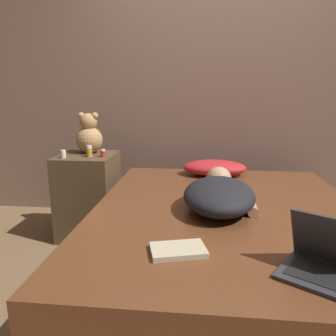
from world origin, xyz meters
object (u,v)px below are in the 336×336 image
(pillow, at_px, (214,168))
(laptop, at_px, (326,263))
(bottle_red, at_px, (103,153))
(bottle_amber, at_px, (89,151))
(bottle_white, at_px, (63,154))
(book, at_px, (178,250))
(teddy_bear, at_px, (89,135))
(person_lying, at_px, (220,194))

(pillow, distance_m, laptop, 1.56)
(laptop, distance_m, bottle_red, 1.83)
(pillow, relative_size, bottle_amber, 5.96)
(laptop, height_order, bottle_red, laptop)
(pillow, bearing_deg, bottle_white, -167.29)
(pillow, bearing_deg, bottle_red, -167.45)
(book, bearing_deg, bottle_amber, 124.05)
(bottle_amber, relative_size, book, 0.33)
(bottle_red, bearing_deg, laptop, -46.09)
(teddy_bear, xyz_separation_m, bottle_amber, (0.05, -0.16, -0.11))
(bottle_red, bearing_deg, teddy_bear, 135.79)
(pillow, distance_m, bottle_red, 0.93)
(teddy_bear, xyz_separation_m, book, (0.85, -1.35, -0.31))
(laptop, bearing_deg, bottle_red, 166.81)
(bottle_amber, bearing_deg, book, -55.95)
(pillow, height_order, bottle_amber, bottle_amber)
(person_lying, bearing_deg, bottle_red, 148.62)
(laptop, height_order, bottle_white, same)
(teddy_bear, bearing_deg, bottle_red, -44.21)
(teddy_bear, relative_size, bottle_amber, 3.84)
(pillow, relative_size, teddy_bear, 1.55)
(teddy_bear, distance_m, bottle_amber, 0.20)
(laptop, xyz_separation_m, bottle_white, (-1.56, 1.24, 0.15))
(teddy_bear, bearing_deg, bottle_amber, -72.31)
(person_lying, relative_size, book, 2.83)
(pillow, distance_m, bottle_white, 1.23)
(pillow, xyz_separation_m, laptop, (0.37, -1.51, -0.01))
(laptop, relative_size, bottle_white, 6.22)
(laptop, xyz_separation_m, bottle_red, (-1.26, 1.31, 0.15))
(bottle_amber, height_order, bottle_red, bottle_amber)
(laptop, distance_m, teddy_bear, 2.07)
(teddy_bear, relative_size, bottle_white, 5.50)
(laptop, distance_m, book, 0.59)
(person_lying, distance_m, teddy_bear, 1.32)
(bottle_white, height_order, bottle_red, bottle_white)
(pillow, xyz_separation_m, book, (-0.20, -1.39, -0.05))
(teddy_bear, distance_m, bottle_red, 0.26)
(pillow, bearing_deg, laptop, -76.22)
(pillow, xyz_separation_m, teddy_bear, (-1.06, -0.04, 0.26))
(laptop, height_order, teddy_bear, teddy_bear)
(pillow, xyz_separation_m, bottle_white, (-1.19, -0.27, 0.15))
(person_lying, bearing_deg, laptop, -60.63)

